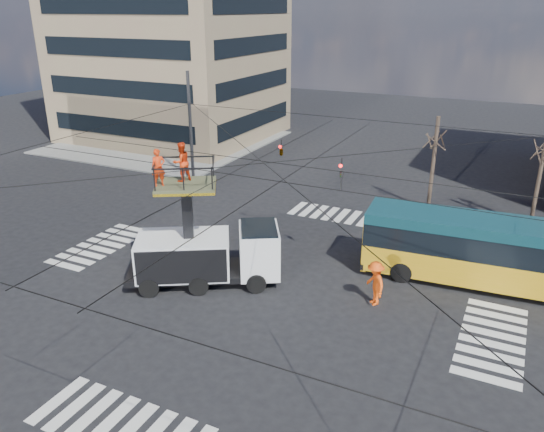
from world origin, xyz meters
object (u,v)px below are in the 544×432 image
at_px(worker_ground, 152,256).
at_px(flagger, 375,283).
at_px(utility_truck, 207,241).
at_px(city_bus, 507,253).
at_px(traffic_cone, 144,281).

distance_m(worker_ground, flagger, 10.67).
bearing_deg(flagger, utility_truck, -119.51).
height_order(utility_truck, worker_ground, utility_truck).
xyz_separation_m(city_bus, traffic_cone, (-14.91, -7.29, -1.39)).
bearing_deg(flagger, city_bus, 88.93).
bearing_deg(traffic_cone, city_bus, 26.06).
xyz_separation_m(worker_ground, flagger, (10.51, 1.87, 0.11)).
distance_m(city_bus, flagger, 6.43).
relative_size(traffic_cone, flagger, 0.33).
bearing_deg(city_bus, utility_truck, -160.73).
relative_size(utility_truck, worker_ground, 4.02).
height_order(city_bus, worker_ground, city_bus).
bearing_deg(worker_ground, utility_truck, -60.51).
height_order(traffic_cone, worker_ground, worker_ground).
distance_m(traffic_cone, flagger, 10.51).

